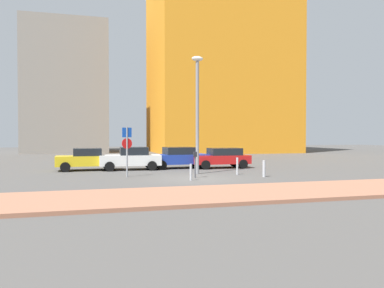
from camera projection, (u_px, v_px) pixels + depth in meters
The scene contains 14 objects.
ground_plane at pixel (196, 179), 21.03m from camera, with size 120.00×120.00×0.00m, color #4C4947.
sidewalk_brick at pixel (238, 193), 15.24m from camera, with size 40.00×4.38×0.14m, color #9E664C.
parked_car_yellow at pixel (87, 159), 25.89m from camera, with size 4.06×1.97×1.48m.
parked_car_white at pixel (131, 158), 26.32m from camera, with size 4.17×2.09×1.55m.
parked_car_blue at pixel (178, 157), 27.58m from camera, with size 4.34×2.21×1.52m.
parked_car_red at pixel (222, 157), 27.78m from camera, with size 4.12×1.94×1.44m.
parking_sign_post at pixel (127, 146), 21.82m from camera, with size 0.59×0.17×2.83m.
parking_meter at pixel (195, 161), 21.34m from camera, with size 0.18×0.14×1.45m.
street_lamp at pixel (197, 105), 23.51m from camera, with size 0.70×0.36×7.18m.
traffic_bollard_near at pixel (264, 169), 21.86m from camera, with size 0.17×0.17×0.95m, color #B7B7BC.
traffic_bollard_mid at pixel (237, 166), 23.11m from camera, with size 0.12×0.12×1.03m, color #B7B7BC.
traffic_bollard_far at pixel (191, 172), 20.18m from camera, with size 0.13×0.13×0.87m, color #B7B7BC.
building_colorful_midrise at pixel (220, 56), 54.27m from camera, with size 18.79×14.00×26.97m, color orange.
building_under_construction at pixel (67, 90), 54.48m from camera, with size 10.91×12.48×17.56m, color gray.
Camera 1 is at (-5.85, -20.15, 2.38)m, focal length 36.07 mm.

